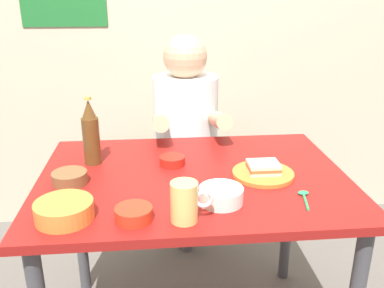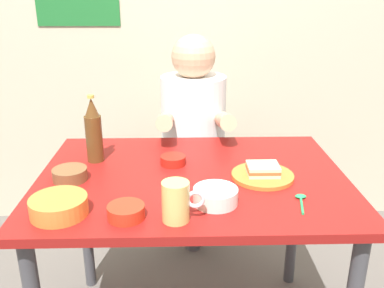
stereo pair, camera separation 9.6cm
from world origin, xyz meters
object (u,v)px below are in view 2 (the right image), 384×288
object	(u,v)px
sandwich	(263,169)
condiment_bowl_brown	(70,174)
beer_bottle	(94,132)
dining_table	(192,198)
beer_mug	(177,201)
person_seated	(193,118)
plate_orange	(262,176)
stool	(193,192)

from	to	relation	value
sandwich	condiment_bowl_brown	distance (m)	0.68
beer_bottle	condiment_bowl_brown	xyz separation A→B (m)	(-0.06, -0.17, -0.10)
beer_bottle	sandwich	bearing A→B (deg)	-15.54
dining_table	condiment_bowl_brown	world-z (taller)	condiment_bowl_brown
beer_mug	beer_bottle	xyz separation A→B (m)	(-0.32, 0.45, 0.06)
person_seated	beer_mug	xyz separation A→B (m)	(-0.08, -0.93, 0.03)
beer_mug	beer_bottle	distance (m)	0.56
dining_table	plate_orange	bearing A→B (deg)	-6.56
beer_bottle	beer_mug	bearing A→B (deg)	-54.97
plate_orange	condiment_bowl_brown	bearing A→B (deg)	-179.89
person_seated	plate_orange	world-z (taller)	person_seated
beer_mug	condiment_bowl_brown	size ratio (longest dim) A/B	1.05
dining_table	beer_mug	size ratio (longest dim) A/B	8.73
beer_mug	condiment_bowl_brown	bearing A→B (deg)	143.24
sandwich	condiment_bowl_brown	bearing A→B (deg)	-179.89
dining_table	person_seated	bearing A→B (deg)	87.93
plate_orange	sandwich	size ratio (longest dim) A/B	2.00
condiment_bowl_brown	stool	bearing A→B (deg)	55.64
beer_mug	beer_bottle	world-z (taller)	beer_bottle
dining_table	beer_bottle	world-z (taller)	beer_bottle
beer_bottle	person_seated	bearing A→B (deg)	50.30
dining_table	plate_orange	xyz separation A→B (m)	(0.25, -0.03, 0.10)
stool	beer_mug	xyz separation A→B (m)	(-0.08, -0.94, 0.45)
beer_bottle	condiment_bowl_brown	distance (m)	0.21
stool	person_seated	bearing A→B (deg)	-90.00
dining_table	sandwich	bearing A→B (deg)	-6.56
dining_table	sandwich	world-z (taller)	sandwich
sandwich	beer_mug	distance (m)	0.41
person_seated	stool	bearing A→B (deg)	90.00
beer_mug	person_seated	bearing A→B (deg)	85.31
stool	beer_bottle	distance (m)	0.81
sandwich	beer_bottle	xyz separation A→B (m)	(-0.62, 0.17, 0.09)
person_seated	beer_mug	world-z (taller)	person_seated
dining_table	beer_mug	world-z (taller)	beer_mug
person_seated	beer_bottle	bearing A→B (deg)	-129.70
stool	person_seated	world-z (taller)	person_seated
stool	dining_table	bearing A→B (deg)	-92.04
sandwich	plate_orange	bearing A→B (deg)	90.00
sandwich	beer_mug	xyz separation A→B (m)	(-0.30, -0.28, 0.03)
beer_mug	sandwich	bearing A→B (deg)	43.00
stool	plate_orange	distance (m)	0.80
plate_orange	stool	bearing A→B (deg)	108.92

